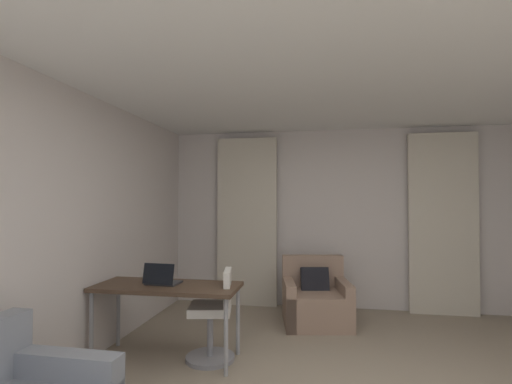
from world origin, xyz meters
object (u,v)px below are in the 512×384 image
(armchair, at_px, (316,301))
(laptop, at_px, (162,280))
(desk_chair, at_px, (214,320))
(desk, at_px, (167,291))

(armchair, relative_size, laptop, 2.76)
(armchair, height_order, desk_chair, desk_chair)
(desk, relative_size, laptop, 4.24)
(desk, bearing_deg, armchair, 43.68)
(desk_chair, height_order, laptop, laptop)
(desk, height_order, laptop, laptop)
(desk_chair, bearing_deg, desk, -171.91)
(desk_chair, bearing_deg, armchair, 53.43)
(armchair, bearing_deg, desk_chair, -126.57)
(desk, bearing_deg, desk_chair, 8.09)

